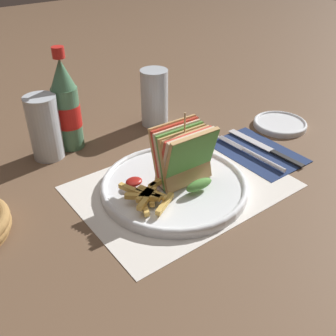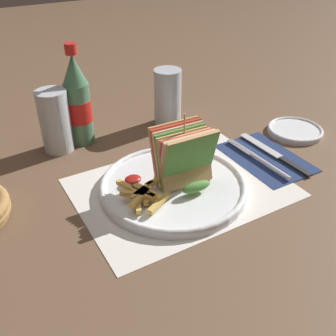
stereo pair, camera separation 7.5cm
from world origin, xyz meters
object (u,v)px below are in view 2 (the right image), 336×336
Objects in this scene: club_sandwich at (184,157)px; glass_near at (168,101)px; plate_main at (173,186)px; glass_far at (55,121)px; knife at (275,154)px; side_saucer at (295,130)px; fork at (263,162)px; coke_bottle_near at (78,102)px.

glass_near is (0.11, 0.26, -0.01)m from club_sandwich.
plate_main is 2.02× the size of glass_near.
knife is at bearing -33.73° from glass_far.
side_saucer is (0.24, -0.20, -0.05)m from glass_near.
fork is at bearing -4.80° from club_sandwich.
club_sandwich reaches higher than glass_far.
plate_main is at bearing 173.33° from fork.
club_sandwich is 0.63× the size of coke_bottle_near.
glass_far is at bearing 118.28° from plate_main.
fork is at bearing -74.56° from glass_near.
glass_near is at bearing -1.75° from glass_far.
club_sandwich is 0.30m from coke_bottle_near.
fork is 1.35× the size of glass_far.
club_sandwich reaches higher than side_saucer.
knife is (0.24, -0.00, -0.06)m from club_sandwich.
knife is 0.45m from coke_bottle_near.
plate_main is 0.30m from coke_bottle_near.
glass_near is at bearing 113.50° from knife.
fork is 0.91× the size of knife.
plate_main is at bearing -117.88° from glass_near.
plate_main reaches higher than knife.
coke_bottle_near reaches higher than club_sandwich.
coke_bottle_near is at bearing 110.80° from club_sandwich.
coke_bottle_near is 1.63× the size of glass_far.
fork is 0.29m from glass_near.
fork is 0.05m from knife.
coke_bottle_near is at bearing 154.38° from side_saucer.
side_saucer is (0.46, -0.22, -0.09)m from coke_bottle_near.
glass_near is (-0.12, 0.26, 0.05)m from knife.
club_sandwich is 0.25m from knife.
club_sandwich is (0.02, -0.00, 0.06)m from plate_main.
plate_main is at bearing -61.72° from glass_far.
plate_main is 1.24× the size of coke_bottle_near.
glass_far is (-0.06, -0.01, -0.03)m from coke_bottle_near.
coke_bottle_near is at bearing 175.07° from glass_near.
fork and side_saucer have the same top height.
glass_far is (-0.14, 0.27, 0.06)m from plate_main.
plate_main is 0.38m from side_saucer.
side_saucer is (0.52, -0.21, -0.06)m from glass_far.
glass_near is (-0.08, 0.28, 0.05)m from fork.
glass_near is (0.22, -0.02, -0.04)m from coke_bottle_near.
fork is at bearing -38.64° from glass_far.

